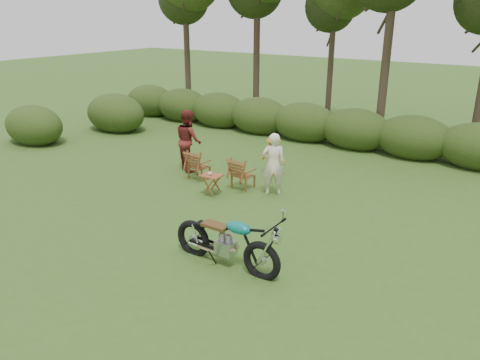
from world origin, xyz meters
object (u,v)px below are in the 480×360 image
Objects in this scene: lawn_chair_left at (199,178)px; motorcycle at (226,264)px; lawn_chair_right at (243,188)px; adult_b at (190,169)px; side_table at (212,185)px; adult_a at (273,194)px; cup at (210,174)px; child at (273,174)px.

motorcycle is at bearing 132.74° from lawn_chair_left.
lawn_chair_left is (-1.49, -0.06, 0.00)m from lawn_chair_right.
adult_b is (-0.78, 0.49, 0.00)m from lawn_chair_left.
side_table is (-0.40, -0.87, 0.28)m from lawn_chair_right.
side_table is 0.33× the size of adult_a.
adult_a is (-1.11, 3.67, 0.00)m from motorcycle.
cup is 2.35m from adult_b.
adult_b is 2.58m from child.
side_table reaches higher than lawn_chair_right.
adult_a is at bearing 36.49° from cup.
adult_b is at bearing 21.10° from child.
lawn_chair_right is (-2.01, 3.60, 0.00)m from motorcycle.
side_table is at bearing 75.68° from child.
motorcycle is 2.59× the size of lawn_chair_left.
adult_b reaches higher than cup.
adult_b is 1.55× the size of child.
adult_b reaches higher than lawn_chair_left.
lawn_chair_right is 1.49m from lawn_chair_left.
lawn_chair_left is at bearing 41.30° from child.
side_table is 0.30× the size of adult_b.
adult_a is at bearing 35.95° from side_table.
adult_a reaches higher than side_table.
lawn_chair_left is 0.92m from adult_b.
cup reaches higher than lawn_chair_right.
cup is at bearing 132.26° from motorcycle.
cup is (1.05, -0.86, 0.60)m from lawn_chair_left.
lawn_chair_right is at bearing -179.69° from lawn_chair_left.
adult_b reaches higher than motorcycle.
adult_a is (0.90, 0.07, 0.00)m from lawn_chair_right.
adult_a is 0.90× the size of adult_b.
adult_a is (1.33, 0.99, -0.60)m from cup.
cup is 0.10× the size of child.
motorcycle is 4.98m from lawn_chair_left.
child is at bearing -125.97° from adult_b.
child is (0.54, 2.35, -0.60)m from cup.
lawn_chair_right is 0.90m from adult_a.
motorcycle reaches higher than lawn_chair_right.
motorcycle is 3.83m from adult_a.
motorcycle is at bearing 122.27° from lawn_chair_right.
motorcycle is at bearing -48.43° from side_table.
lawn_chair_right is 1.00m from side_table.
cup is at bearing 174.78° from adult_b.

